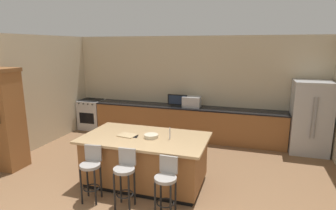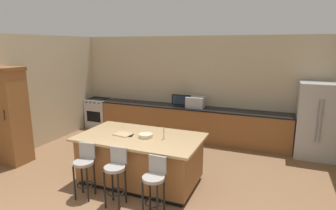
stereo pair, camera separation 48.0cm
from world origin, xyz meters
name	(u,v)px [view 1 (the left image)]	position (x,y,z in m)	size (l,w,h in m)	color
wall_back	(192,87)	(0.00, 5.12, 1.42)	(7.57, 0.12, 2.85)	beige
wall_left	(22,95)	(-3.59, 2.56, 1.42)	(0.12, 5.52, 2.85)	beige
counter_back	(186,122)	(-0.08, 4.74, 0.46)	(5.35, 0.62, 0.92)	brown
kitchen_island	(145,159)	(-0.19, 1.99, 0.47)	(2.32, 1.32, 0.93)	black
refrigerator	(310,117)	(3.04, 4.65, 0.89)	(0.87, 0.82, 1.77)	#B7BABF
range_oven	(92,114)	(-3.12, 4.74, 0.47)	(0.71, 0.63, 0.94)	#B7BABF
cabinet_tower	(5,117)	(-3.25, 1.74, 1.12)	(0.67, 0.57, 2.15)	brown
microwave	(192,102)	(0.08, 4.74, 1.07)	(0.48, 0.36, 0.29)	#B7BABF
tv_monitor	(177,101)	(-0.32, 4.69, 1.07)	(0.55, 0.16, 0.34)	black
sink_faucet_back	(190,102)	(0.00, 4.84, 1.04)	(0.02, 0.02, 0.24)	#B2B2B7
sink_faucet_island	(170,134)	(0.30, 1.99, 1.04)	(0.02, 0.02, 0.22)	#B2B2B7
bar_stool_left	(91,169)	(-0.83, 1.16, 0.56)	(0.34, 0.36, 0.95)	gray
bar_stool_center	(125,174)	(-0.19, 1.14, 0.58)	(0.34, 0.35, 0.97)	gray
bar_stool_right	(166,182)	(0.51, 1.11, 0.56)	(0.34, 0.34, 0.94)	gray
fruit_bowl	(151,136)	(-0.05, 1.96, 0.96)	(0.26, 0.26, 0.07)	beige
cell_phone	(136,136)	(-0.35, 1.94, 0.93)	(0.07, 0.15, 0.01)	black
cutting_board	(127,135)	(-0.52, 1.94, 0.94)	(0.32, 0.25, 0.02)	tan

